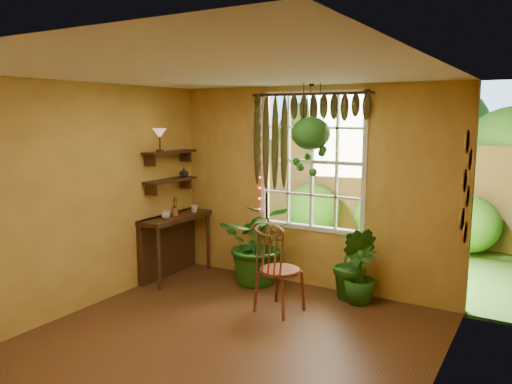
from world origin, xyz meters
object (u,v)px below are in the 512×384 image
potted_plant_left (259,243)px  hanging_basket (311,138)px  counter_ledge (170,238)px  potted_plant_mid (354,263)px  windsor_chair (278,282)px

potted_plant_left → hanging_basket: bearing=-1.8°
counter_ledge → potted_plant_mid: size_ratio=1.26×
counter_ledge → windsor_chair: 2.03m
potted_plant_left → hanging_basket: (0.75, -0.02, 1.46)m
potted_plant_mid → hanging_basket: hanging_basket is taller
counter_ledge → hanging_basket: (2.04, 0.33, 1.48)m
potted_plant_left → potted_plant_mid: bearing=3.2°
counter_ledge → potted_plant_left: bearing=15.4°
windsor_chair → potted_plant_mid: 1.05m
windsor_chair → potted_plant_left: size_ratio=1.10×
counter_ledge → potted_plant_left: size_ratio=1.04×
potted_plant_mid → counter_ledge: bearing=-170.7°
windsor_chair → hanging_basket: size_ratio=1.10×
counter_ledge → windsor_chair: size_ratio=0.94×
counter_ledge → potted_plant_left: (1.29, 0.35, 0.02)m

